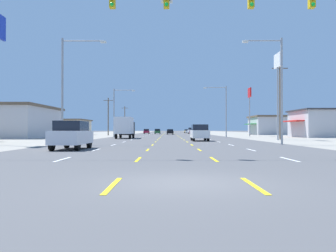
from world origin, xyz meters
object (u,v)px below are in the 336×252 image
suv_inner_right_near (199,132)px  suv_far_left_nearest (71,135)px  sedan_center_turn_midfar (170,132)px  suv_far_right_distant_a (191,131)px  box_truck_far_left_mid (124,127)px  streetlight_left_row_0 (66,83)px  streetlight_right_row_1 (223,107)px  sedan_far_right_distant_b (188,131)px  hatchback_inner_left_farther (157,131)px  sedan_far_right_distant_c (186,131)px  pole_sign_right_row_1 (277,73)px  streetlight_left_row_1 (116,109)px  hatchback_far_left_farthest (146,131)px  sedan_far_right_far (193,132)px  pole_sign_right_row_2 (249,100)px  streetlight_right_row_0 (277,83)px

suv_inner_right_near → suv_far_left_nearest: bearing=-120.6°
sedan_center_turn_midfar → suv_far_right_distant_a: bearing=71.6°
box_truck_far_left_mid → sedan_center_turn_midfar: box_truck_far_left_mid is taller
suv_far_left_nearest → streetlight_left_row_0: (-2.62, 7.81, 4.67)m
box_truck_far_left_mid → suv_far_right_distant_a: (14.26, 61.14, -0.81)m
streetlight_right_row_1 → suv_far_right_distant_a: bearing=92.7°
sedan_far_right_distant_b → streetlight_right_row_1: streetlight_right_row_1 is taller
sedan_center_turn_midfar → suv_far_left_nearest: bearing=-96.0°
hatchback_inner_left_farther → sedan_far_right_distant_c: (10.50, 34.79, -0.03)m
box_truck_far_left_mid → sedan_far_right_distant_c: size_ratio=1.60×
sedan_center_turn_midfar → streetlight_right_row_1: (9.53, -30.70, 4.64)m
suv_inner_right_near → pole_sign_right_row_1: bearing=17.0°
hatchback_inner_left_farther → streetlight_right_row_1: size_ratio=0.42×
sedan_center_turn_midfar → hatchback_inner_left_farther: (-3.67, 10.15, 0.03)m
box_truck_far_left_mid → streetlight_right_row_1: size_ratio=0.78×
pole_sign_right_row_1 → streetlight_right_row_1: (-4.25, 17.57, -3.35)m
suv_inner_right_near → streetlight_left_row_1: streetlight_left_row_1 is taller
sedan_center_turn_midfar → sedan_far_right_distant_b: same height
suv_far_left_nearest → hatchback_far_left_farthest: suv_far_left_nearest is taller
sedan_far_right_distant_c → sedan_far_right_far: bearing=-90.0°
streetlight_left_row_1 → sedan_far_right_distant_b: bearing=75.2°
hatchback_inner_left_farther → pole_sign_right_row_2: 40.03m
sedan_center_turn_midfar → sedan_far_right_distant_b: bearing=78.2°
streetlight_right_row_0 → suv_far_left_nearest: bearing=-155.2°
sedan_center_turn_midfar → streetlight_left_row_0: streetlight_left_row_0 is taller
suv_far_right_distant_a → streetlight_left_row_0: streetlight_left_row_0 is taller
box_truck_far_left_mid → sedan_far_right_distant_c: bearing=80.6°
suv_far_right_distant_a → sedan_far_right_distant_c: (-0.22, 23.81, -0.27)m
hatchback_inner_left_farther → streetlight_right_row_1: 43.18m
suv_far_right_distant_a → hatchback_far_left_farthest: bearing=-162.8°
suv_inner_right_near → sedan_far_right_distant_c: size_ratio=1.09×
sedan_far_right_far → sedan_center_turn_midfar: bearing=-128.9°
sedan_far_right_distant_c → pole_sign_right_row_1: size_ratio=0.40×
suv_inner_right_near → hatchback_inner_left_farther: size_ratio=1.26×
sedan_far_right_distant_b → streetlight_right_row_0: 94.07m
sedan_center_turn_midfar → hatchback_far_left_farthest: (-7.36, 16.67, 0.03)m
streetlight_left_row_0 → streetlight_right_row_0: 19.54m
suv_far_left_nearest → box_truck_far_left_mid: bearing=89.8°
pole_sign_right_row_2 → streetlight_right_row_0: (-6.10, -37.31, -1.70)m
hatchback_far_left_farthest → streetlight_right_row_1: 50.50m
sedan_far_right_far → hatchback_inner_left_farther: (-10.49, 1.69, 0.03)m
sedan_far_right_far → hatchback_far_left_farthest: (-14.17, 8.21, 0.03)m
suv_far_right_distant_a → sedan_far_right_distant_b: suv_far_right_distant_a is taller
pole_sign_right_row_1 → sedan_far_right_distant_c: bearing=94.3°
pole_sign_right_row_2 → streetlight_left_row_0: size_ratio=0.98×
pole_sign_right_row_1 → streetlight_left_row_1: (-23.70, 17.57, -3.64)m
sedan_center_turn_midfar → hatchback_inner_left_farther: size_ratio=1.15×
suv_inner_right_near → sedan_center_turn_midfar: 51.59m
suv_far_left_nearest → streetlight_right_row_0: bearing=24.8°
hatchback_inner_left_farther → pole_sign_right_row_1: (17.45, -58.43, 7.96)m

